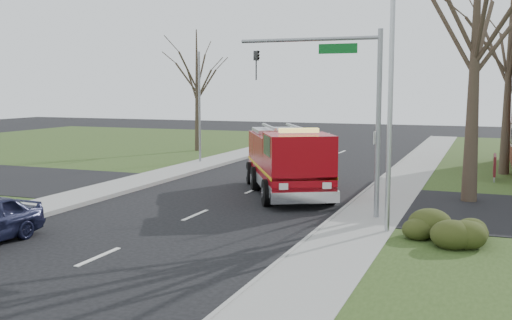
% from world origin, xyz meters
% --- Properties ---
extents(ground, '(120.00, 120.00, 0.00)m').
position_xyz_m(ground, '(0.00, 0.00, 0.00)').
color(ground, black).
rests_on(ground, ground).
extents(sidewalk_right, '(2.40, 80.00, 0.15)m').
position_xyz_m(sidewalk_right, '(6.20, 0.00, 0.07)').
color(sidewalk_right, gray).
rests_on(sidewalk_right, ground).
extents(sidewalk_left, '(2.40, 80.00, 0.15)m').
position_xyz_m(sidewalk_left, '(-6.20, 0.00, 0.07)').
color(sidewalk_left, gray).
rests_on(sidewalk_left, ground).
extents(health_center_sign, '(0.12, 2.00, 1.40)m').
position_xyz_m(health_center_sign, '(10.50, 12.50, 0.88)').
color(health_center_sign, '#4F1217').
rests_on(health_center_sign, ground).
extents(hedge_corner, '(2.80, 2.00, 0.90)m').
position_xyz_m(hedge_corner, '(9.00, -1.00, 0.58)').
color(hedge_corner, '#2E3613').
rests_on(hedge_corner, lawn_right).
extents(bare_tree_near, '(6.00, 6.00, 12.00)m').
position_xyz_m(bare_tree_near, '(9.50, 6.00, 7.41)').
color(bare_tree_near, '#372920').
rests_on(bare_tree_near, ground).
extents(bare_tree_far, '(5.25, 5.25, 10.50)m').
position_xyz_m(bare_tree_far, '(11.00, 15.00, 6.49)').
color(bare_tree_far, '#372920').
rests_on(bare_tree_far, ground).
extents(bare_tree_left, '(4.50, 4.50, 9.00)m').
position_xyz_m(bare_tree_left, '(-10.00, 20.00, 5.56)').
color(bare_tree_left, '#372920').
rests_on(bare_tree_left, ground).
extents(traffic_signal_mast, '(5.29, 0.18, 6.80)m').
position_xyz_m(traffic_signal_mast, '(5.21, 1.50, 4.71)').
color(traffic_signal_mast, gray).
rests_on(traffic_signal_mast, ground).
extents(streetlight_pole, '(1.48, 0.16, 8.40)m').
position_xyz_m(streetlight_pole, '(7.14, -0.50, 4.55)').
color(streetlight_pole, '#B7BABF').
rests_on(streetlight_pole, ground).
extents(utility_pole_far, '(0.14, 0.14, 7.00)m').
position_xyz_m(utility_pole_far, '(-6.80, 14.00, 3.50)').
color(utility_pole_far, gray).
rests_on(utility_pole_far, ground).
extents(fire_engine, '(6.04, 8.12, 3.14)m').
position_xyz_m(fire_engine, '(1.82, 5.52, 1.42)').
color(fire_engine, '#950610').
rests_on(fire_engine, ground).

